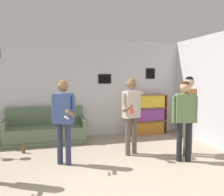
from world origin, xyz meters
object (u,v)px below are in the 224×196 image
(bookshelf, at_px, (148,114))
(drinking_cup, at_px, (142,93))
(person_player_foreground_center, at_px, (63,113))
(bottle_on_floor, at_px, (23,149))
(person_watcher_holding_cup, at_px, (131,108))
(person_spectator_near_bookshelf, at_px, (185,113))
(person_spectator_far_right, at_px, (189,107))
(couch, at_px, (46,131))

(bookshelf, height_order, drinking_cup, drinking_cup)
(person_player_foreground_center, bearing_deg, drinking_cup, 39.31)
(person_player_foreground_center, distance_m, bottle_on_floor, 1.55)
(drinking_cup, bearing_deg, bottle_on_floor, -162.86)
(bookshelf, xyz_separation_m, person_watcher_holding_cup, (-1.11, -1.67, 0.44))
(person_spectator_near_bookshelf, bearing_deg, drinking_cup, 89.58)
(bookshelf, distance_m, drinking_cup, 0.66)
(person_spectator_near_bookshelf, distance_m, bottle_on_floor, 3.55)
(bookshelf, bearing_deg, bottle_on_floor, -163.87)
(person_watcher_holding_cup, bearing_deg, bottle_on_floor, 163.07)
(person_watcher_holding_cup, distance_m, person_spectator_far_right, 1.22)
(bookshelf, relative_size, bottle_on_floor, 4.52)
(person_watcher_holding_cup, bearing_deg, drinking_cup, 61.80)
(person_player_foreground_center, height_order, person_spectator_near_bookshelf, person_player_foreground_center)
(couch, height_order, bottle_on_floor, couch)
(person_player_foreground_center, relative_size, bottle_on_floor, 6.39)
(bookshelf, height_order, person_spectator_far_right, person_spectator_far_right)
(bookshelf, height_order, person_player_foreground_center, person_player_foreground_center)
(bookshelf, bearing_deg, person_spectator_far_right, -87.78)
(couch, distance_m, bottle_on_floor, 0.94)
(person_player_foreground_center, height_order, drinking_cup, person_player_foreground_center)
(person_watcher_holding_cup, distance_m, drinking_cup, 1.91)
(person_watcher_holding_cup, height_order, person_spectator_far_right, person_spectator_far_right)
(couch, distance_m, drinking_cup, 2.86)
(bookshelf, height_order, person_watcher_holding_cup, person_watcher_holding_cup)
(person_player_foreground_center, height_order, bottle_on_floor, person_player_foreground_center)
(bookshelf, xyz_separation_m, drinking_cup, (-0.21, 0.00, 0.63))
(couch, bearing_deg, bottle_on_floor, -121.49)
(couch, relative_size, bottle_on_floor, 7.97)
(person_player_foreground_center, relative_size, person_watcher_holding_cup, 0.99)
(couch, bearing_deg, drinking_cup, 4.19)
(bottle_on_floor, height_order, drinking_cup, drinking_cup)
(bookshelf, relative_size, person_player_foreground_center, 0.71)
(bookshelf, distance_m, person_watcher_holding_cup, 2.05)
(person_spectator_far_right, bearing_deg, couch, 149.04)
(couch, xyz_separation_m, person_player_foreground_center, (0.35, -1.73, 0.71))
(person_watcher_holding_cup, xyz_separation_m, bottle_on_floor, (-2.28, 0.69, -0.91))
(person_player_foreground_center, bearing_deg, person_spectator_near_bookshelf, -10.12)
(drinking_cup, bearing_deg, person_spectator_near_bookshelf, -90.42)
(bottle_on_floor, bearing_deg, person_watcher_holding_cup, -16.93)
(bookshelf, bearing_deg, drinking_cup, 179.87)
(person_spectator_far_right, relative_size, drinking_cup, 17.15)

